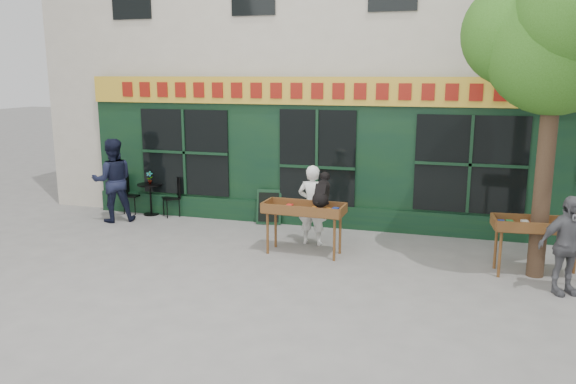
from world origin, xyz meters
name	(u,v)px	position (x,y,z in m)	size (l,w,h in m)	color
ground	(287,258)	(0.00, 0.00, 0.00)	(80.00, 80.00, 0.00)	slate
building	(351,12)	(0.00, 5.97, 4.97)	(14.00, 7.26, 10.00)	beige
street_tree	(560,24)	(4.34, 0.36, 4.11)	(3.05, 2.90, 5.60)	#382619
book_cart_center	(304,212)	(0.23, 0.34, 0.82)	(1.52, 0.68, 0.99)	brown
dog	(322,189)	(0.58, 0.29, 1.29)	(0.34, 0.60, 0.60)	black
woman	(312,205)	(0.23, 0.99, 0.80)	(0.59, 0.38, 1.61)	white
book_cart_right	(541,229)	(4.33, 0.33, 0.82)	(1.55, 0.75, 0.99)	brown
man_right	(566,245)	(4.60, -0.42, 0.78)	(0.91, 0.38, 1.56)	#59595E
bistro_table	(150,193)	(-4.10, 2.20, 0.54)	(0.60, 0.60, 0.76)	black
bistro_chair_left	(129,191)	(-4.69, 2.20, 0.56)	(0.37, 0.36, 0.95)	black
bistro_chair_right	(174,193)	(-3.49, 2.26, 0.56)	(0.51, 0.51, 0.95)	black
potted_plant	(150,178)	(-4.10, 2.20, 0.92)	(0.16, 0.11, 0.31)	gray
man_left	(113,180)	(-4.60, 1.44, 0.96)	(0.93, 0.73, 1.92)	black
chalkboard	(269,207)	(-1.08, 2.19, 0.40)	(0.58, 0.27, 0.79)	black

